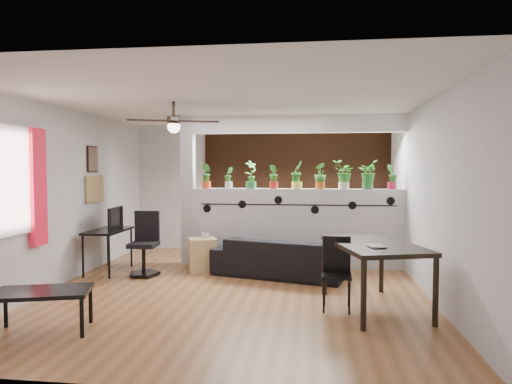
% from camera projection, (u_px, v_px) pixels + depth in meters
% --- Properties ---
extents(room_shell, '(6.30, 7.10, 2.90)m').
position_uv_depth(room_shell, '(236.00, 197.00, 6.41)').
color(room_shell, brown).
rests_on(room_shell, ground).
extents(partition_wall, '(3.60, 0.18, 1.35)m').
position_uv_depth(partition_wall, '(297.00, 228.00, 7.83)').
color(partition_wall, '#BCBCC1').
rests_on(partition_wall, ground).
extents(ceiling_header, '(3.60, 0.18, 0.30)m').
position_uv_depth(ceiling_header, '(297.00, 124.00, 7.74)').
color(ceiling_header, white).
rests_on(ceiling_header, room_shell).
extents(pier_column, '(0.22, 0.20, 2.60)m').
position_uv_depth(pier_column, '(188.00, 191.00, 8.03)').
color(pier_column, '#BCBCC1').
rests_on(pier_column, ground).
extents(brick_panel, '(3.90, 0.05, 2.60)m').
position_uv_depth(brick_panel, '(299.00, 188.00, 9.25)').
color(brick_panel, '#A1562F').
rests_on(brick_panel, ground).
extents(vine_decal, '(3.31, 0.01, 0.30)m').
position_uv_depth(vine_decal, '(297.00, 205.00, 7.71)').
color(vine_decal, black).
rests_on(vine_decal, partition_wall).
extents(window_assembly, '(0.09, 1.30, 1.55)m').
position_uv_depth(window_assembly, '(12.00, 184.00, 5.53)').
color(window_assembly, white).
rests_on(window_assembly, room_shell).
extents(baseboard_heater, '(0.08, 1.00, 0.18)m').
position_uv_depth(baseboard_heater, '(16.00, 299.00, 5.60)').
color(baseboard_heater, silver).
rests_on(baseboard_heater, ground).
extents(corkboard, '(0.03, 0.60, 0.45)m').
position_uv_depth(corkboard, '(95.00, 189.00, 7.67)').
color(corkboard, '#99794A').
rests_on(corkboard, room_shell).
extents(framed_art, '(0.03, 0.34, 0.44)m').
position_uv_depth(framed_art, '(93.00, 159.00, 7.59)').
color(framed_art, '#8C7259').
rests_on(framed_art, room_shell).
extents(ceiling_fan, '(1.19, 1.19, 0.43)m').
position_uv_depth(ceiling_fan, '(174.00, 123.00, 6.16)').
color(ceiling_fan, black).
rests_on(ceiling_fan, room_shell).
extents(potted_plant_0, '(0.28, 0.28, 0.43)m').
position_uv_depth(potted_plant_0, '(206.00, 175.00, 7.98)').
color(potted_plant_0, '#E8451B').
rests_on(potted_plant_0, partition_wall).
extents(potted_plant_1, '(0.23, 0.21, 0.37)m').
position_uv_depth(potted_plant_1, '(229.00, 177.00, 7.93)').
color(potted_plant_1, silver).
rests_on(potted_plant_1, partition_wall).
extents(potted_plant_2, '(0.33, 0.32, 0.49)m').
position_uv_depth(potted_plant_2, '(251.00, 174.00, 7.88)').
color(potted_plant_2, '#2E7F3F').
rests_on(potted_plant_2, partition_wall).
extents(potted_plant_3, '(0.23, 0.26, 0.41)m').
position_uv_depth(potted_plant_3, '(274.00, 176.00, 7.83)').
color(potted_plant_3, red).
rests_on(potted_plant_3, partition_wall).
extents(potted_plant_4, '(0.31, 0.32, 0.48)m').
position_uv_depth(potted_plant_4, '(297.00, 174.00, 7.78)').
color(potted_plant_4, '#EAEA52').
rests_on(potted_plant_4, partition_wall).
extents(potted_plant_5, '(0.28, 0.29, 0.44)m').
position_uv_depth(potted_plant_5, '(320.00, 175.00, 7.73)').
color(potted_plant_5, '#CA5517').
rests_on(potted_plant_5, partition_wall).
extents(potted_plant_6, '(0.33, 0.31, 0.49)m').
position_uv_depth(potted_plant_6, '(344.00, 174.00, 7.68)').
color(potted_plant_6, white).
rests_on(potted_plant_6, partition_wall).
extents(potted_plant_7, '(0.27, 0.30, 0.49)m').
position_uv_depth(potted_plant_7, '(368.00, 174.00, 7.63)').
color(potted_plant_7, '#2E7F36').
rests_on(potted_plant_7, partition_wall).
extents(potted_plant_8, '(0.24, 0.21, 0.42)m').
position_uv_depth(potted_plant_8, '(392.00, 176.00, 7.59)').
color(potted_plant_8, '#C31F43').
rests_on(potted_plant_8, partition_wall).
extents(sofa, '(2.09, 1.25, 0.57)m').
position_uv_depth(sofa, '(279.00, 258.00, 7.19)').
color(sofa, black).
rests_on(sofa, ground).
extents(cube_shelf, '(0.56, 0.53, 0.54)m').
position_uv_depth(cube_shelf, '(202.00, 254.00, 7.56)').
color(cube_shelf, tan).
rests_on(cube_shelf, ground).
extents(cup, '(0.16, 0.16, 0.10)m').
position_uv_depth(cup, '(205.00, 235.00, 7.54)').
color(cup, gray).
rests_on(cup, cube_shelf).
extents(computer_desk, '(0.51, 0.97, 0.70)m').
position_uv_depth(computer_desk, '(108.00, 234.00, 7.46)').
color(computer_desk, black).
rests_on(computer_desk, ground).
extents(monitor, '(0.35, 0.08, 0.20)m').
position_uv_depth(monitor, '(112.00, 223.00, 7.60)').
color(monitor, black).
rests_on(monitor, computer_desk).
extents(office_chair, '(0.52, 0.52, 0.99)m').
position_uv_depth(office_chair, '(145.00, 248.00, 7.23)').
color(office_chair, black).
rests_on(office_chair, ground).
extents(dining_table, '(1.25, 1.65, 0.80)m').
position_uv_depth(dining_table, '(374.00, 250.00, 5.48)').
color(dining_table, black).
rests_on(dining_table, ground).
extents(book, '(0.21, 0.26, 0.02)m').
position_uv_depth(book, '(369.00, 246.00, 5.19)').
color(book, gray).
rests_on(book, dining_table).
extents(folding_chair, '(0.37, 0.37, 0.87)m').
position_uv_depth(folding_chair, '(337.00, 266.00, 5.53)').
color(folding_chair, black).
rests_on(folding_chair, ground).
extents(coffee_table, '(1.06, 0.77, 0.44)m').
position_uv_depth(coffee_table, '(42.00, 295.00, 4.70)').
color(coffee_table, black).
rests_on(coffee_table, ground).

